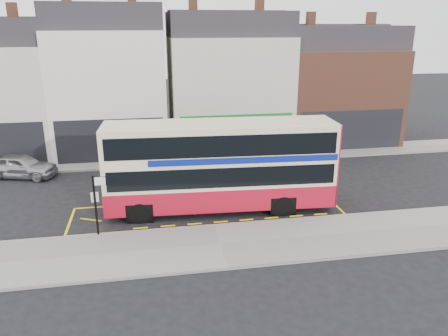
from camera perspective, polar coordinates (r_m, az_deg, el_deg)
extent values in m
plane|color=black|center=(21.78, -1.51, -7.37)|extent=(120.00, 120.00, 0.00)
cube|color=gray|center=(19.73, -0.49, -10.03)|extent=(40.00, 4.00, 0.15)
cube|color=gray|center=(21.42, -1.36, -7.62)|extent=(40.00, 0.15, 0.15)
cube|color=gray|center=(31.95, -4.49, 1.25)|extent=(50.00, 3.00, 0.15)
cube|color=beige|center=(36.42, -27.20, 7.76)|extent=(8.00, 8.00, 8.00)
cube|color=brown|center=(34.51, -25.91, 17.89)|extent=(0.60, 0.60, 1.20)
cube|color=white|center=(34.86, -14.53, 9.63)|extent=(8.00, 8.00, 9.00)
cube|color=#28262B|center=(34.51, -15.28, 18.51)|extent=(8.00, 7.20, 1.80)
cube|color=black|center=(31.53, -14.57, 3.35)|extent=(7.36, 0.06, 3.20)
cube|color=black|center=(31.60, -14.54, 3.01)|extent=(5.60, 0.04, 2.00)
cube|color=beige|center=(35.38, 0.39, 9.92)|extent=(9.00, 8.00, 8.50)
cube|color=#28262B|center=(34.99, 0.41, 18.29)|extent=(9.00, 7.20, 1.80)
cube|color=brown|center=(33.63, -4.08, 20.46)|extent=(0.60, 0.60, 1.20)
cube|color=brown|center=(34.53, 4.66, 20.39)|extent=(0.60, 0.60, 1.20)
cube|color=#157625|center=(32.07, 1.68, 4.19)|extent=(8.28, 0.06, 3.20)
cube|color=black|center=(32.14, 1.67, 3.86)|extent=(6.30, 0.04, 2.00)
cube|color=brown|center=(38.12, 14.00, 9.24)|extent=(9.00, 8.00, 7.50)
cube|color=#28262B|center=(37.70, 14.56, 16.22)|extent=(9.00, 7.20, 1.80)
cube|color=brown|center=(35.73, 11.26, 18.45)|extent=(0.60, 0.60, 1.20)
cube|color=brown|center=(37.77, 18.64, 17.85)|extent=(0.60, 0.60, 1.20)
cube|color=black|center=(34.99, 16.32, 4.66)|extent=(8.28, 0.06, 3.20)
cube|color=black|center=(35.05, 16.28, 4.35)|extent=(6.30, 0.04, 2.00)
cube|color=beige|center=(22.60, -0.48, 0.55)|extent=(11.89, 3.31, 4.33)
cube|color=#AE0E24|center=(23.13, -0.47, -3.17)|extent=(11.93, 3.36, 1.18)
cube|color=#AE0E24|center=(23.95, 13.58, 1.05)|extent=(0.21, 2.71, 4.33)
cube|color=black|center=(22.69, -0.48, -0.16)|extent=(11.42, 3.35, 1.02)
cube|color=black|center=(22.23, -0.49, 3.76)|extent=(11.42, 3.35, 1.07)
cube|color=navy|center=(22.58, 2.21, 2.00)|extent=(9.54, 3.23, 0.32)
cube|color=black|center=(22.91, -15.20, -1.35)|extent=(0.19, 2.46, 1.71)
cube|color=black|center=(22.37, -15.60, 3.16)|extent=(0.19, 2.46, 1.07)
cube|color=black|center=(22.60, -15.39, 1.07)|extent=(0.15, 1.87, 0.37)
cube|color=beige|center=(22.05, -0.50, 5.78)|extent=(11.88, 3.21, 0.13)
cylinder|color=black|center=(22.12, -10.95, -5.78)|extent=(1.08, 0.36, 1.07)
cylinder|color=black|center=(24.36, -10.61, -3.45)|extent=(1.08, 0.36, 1.07)
cylinder|color=black|center=(22.73, 7.70, -4.91)|extent=(1.08, 0.36, 1.07)
cylinder|color=black|center=(24.91, 6.32, -2.73)|extent=(1.08, 0.36, 1.07)
cube|color=black|center=(20.73, -16.43, -4.72)|extent=(0.10, 0.10, 2.89)
cube|color=white|center=(20.31, -15.91, -1.65)|extent=(0.52, 0.09, 0.42)
cube|color=white|center=(20.64, -16.53, -3.67)|extent=(0.34, 0.06, 0.48)
imported|color=#A7A6AA|center=(30.86, -25.03, 0.25)|extent=(4.83, 3.00, 1.53)
imported|color=#44474D|center=(29.97, -5.88, 1.42)|extent=(4.90, 2.73, 1.53)
imported|color=silver|center=(31.73, 7.41, 2.13)|extent=(4.80, 2.59, 1.32)
cylinder|color=black|center=(34.34, 6.23, 3.82)|extent=(0.24, 0.24, 1.77)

